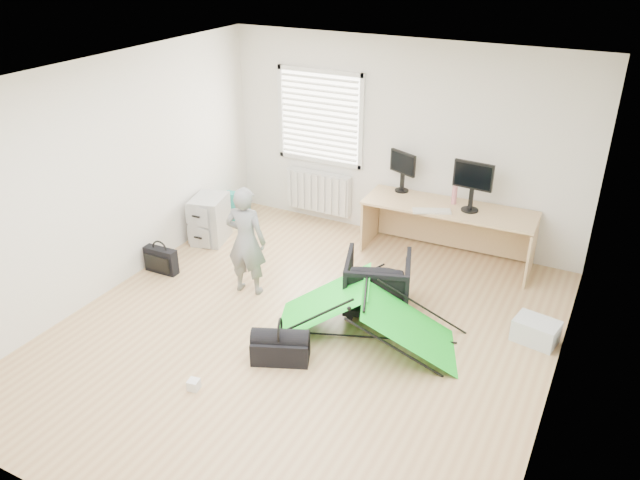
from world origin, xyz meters
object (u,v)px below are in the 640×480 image
at_px(monitor_left, 403,177).
at_px(duffel_bag, 281,349).
at_px(thermos, 454,195).
at_px(kite, 365,314).
at_px(monitor_right, 472,193).
at_px(office_chair, 377,283).
at_px(storage_crate, 536,331).
at_px(filing_cabinet, 210,219).
at_px(laptop_bag, 161,260).
at_px(person, 246,241).
at_px(desk, 447,233).

distance_m(monitor_left, duffel_bag, 3.17).
bearing_deg(thermos, kite, -95.96).
bearing_deg(kite, monitor_right, 56.43).
distance_m(office_chair, storage_crate, 1.75).
bearing_deg(filing_cabinet, laptop_bag, -105.40).
xyz_separation_m(monitor_left, kite, (0.51, -2.34, -0.64)).
height_order(office_chair, duffel_bag, office_chair).
distance_m(monitor_left, thermos, 0.75).
height_order(laptop_bag, duffel_bag, laptop_bag).
relative_size(monitor_left, person, 0.32).
height_order(office_chair, storage_crate, office_chair).
bearing_deg(filing_cabinet, duffel_bag, -54.58).
relative_size(monitor_left, duffel_bag, 0.74).
bearing_deg(person, kite, 162.99).
height_order(thermos, person, person).
distance_m(thermos, laptop_bag, 3.80).
relative_size(filing_cabinet, thermos, 2.72).
xyz_separation_m(monitor_left, duffel_bag, (-0.09, -3.06, -0.82)).
distance_m(monitor_left, storage_crate, 2.76).
xyz_separation_m(thermos, person, (-1.86, -1.99, -0.19)).
relative_size(person, laptop_bag, 3.04).
bearing_deg(desk, monitor_left, 161.25).
bearing_deg(person, monitor_left, -126.28).
distance_m(filing_cabinet, laptop_bag, 1.03).
relative_size(monitor_left, thermos, 1.79).
bearing_deg(storage_crate, laptop_bag, -171.71).
bearing_deg(office_chair, duffel_bag, 51.24).
bearing_deg(monitor_left, filing_cabinet, -128.78).
bearing_deg(storage_crate, desk, 136.20).
xyz_separation_m(monitor_right, office_chair, (-0.59, -1.52, -0.64)).
xyz_separation_m(desk, thermos, (0.02, 0.13, 0.49)).
bearing_deg(office_chair, filing_cabinet, -30.16).
height_order(kite, storage_crate, kite).
xyz_separation_m(filing_cabinet, kite, (2.83, -1.15, -0.02)).
distance_m(filing_cabinet, thermos, 3.29).
bearing_deg(person, storage_crate, -178.91).
bearing_deg(laptop_bag, filing_cabinet, 87.42).
xyz_separation_m(filing_cabinet, duffel_bag, (2.23, -1.88, -0.20)).
xyz_separation_m(office_chair, person, (-1.51, -0.35, 0.33)).
bearing_deg(thermos, desk, -97.08).
relative_size(filing_cabinet, duffel_bag, 1.12).
distance_m(filing_cabinet, duffel_bag, 2.92).
distance_m(thermos, kite, 2.32).
bearing_deg(filing_cabinet, monitor_left, 12.55).
relative_size(office_chair, storage_crate, 1.65).
xyz_separation_m(monitor_right, kite, (-0.48, -2.12, -0.67)).
bearing_deg(monitor_right, filing_cabinet, -159.04).
bearing_deg(filing_cabinet, thermos, 5.13).
bearing_deg(person, filing_cabinet, -44.85).
relative_size(person, kite, 0.68).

